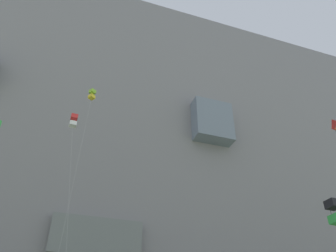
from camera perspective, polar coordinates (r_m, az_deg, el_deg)
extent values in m
cube|color=gray|center=(82.81, -11.59, -5.56)|extent=(180.00, 30.70, 83.68)
cube|color=slate|center=(60.50, -11.75, -17.61)|extent=(14.43, 4.22, 6.03)
cube|color=slate|center=(76.85, 7.14, 0.60)|extent=(8.62, 3.98, 9.69)
cube|color=red|center=(50.46, 25.43, 0.15)|extent=(0.53, 1.55, 1.52)
cylinder|color=black|center=(50.46, 25.43, 0.15)|extent=(0.54, 0.06, 1.21)
cube|color=yellow|center=(50.14, 25.57, -0.39)|extent=(0.06, 0.19, 0.09)
cube|color=black|center=(49.99, 25.69, -0.71)|extent=(0.04, 0.19, 0.09)
cube|color=black|center=(36.39, 25.24, -11.46)|extent=(1.16, 1.16, 0.77)
cylinder|color=black|center=(35.82, 24.92, -12.45)|extent=(0.04, 0.04, 2.08)
cube|color=#8CCC33|center=(51.23, -12.19, 5.46)|extent=(1.03, 1.03, 0.52)
cube|color=yellow|center=(50.63, -12.32, 4.63)|extent=(1.03, 1.03, 0.52)
cylinder|color=black|center=(50.94, -11.89, 4.98)|extent=(0.03, 0.03, 1.40)
cylinder|color=black|center=(50.91, -12.63, 5.12)|extent=(0.03, 0.03, 1.40)
cylinder|color=silver|center=(41.38, -16.01, -12.97)|extent=(1.35, 1.74, 33.47)
cube|color=red|center=(48.82, -15.00, 1.39)|extent=(0.93, 0.93, 0.62)
cube|color=white|center=(48.18, -15.20, 0.28)|extent=(0.93, 0.93, 0.62)
cylinder|color=black|center=(48.50, -14.64, 0.75)|extent=(0.03, 0.03, 1.68)
cylinder|color=black|center=(48.50, -15.57, 0.93)|extent=(0.03, 0.03, 1.68)
cylinder|color=silver|center=(39.47, -16.05, -15.68)|extent=(2.77, 5.11, 28.66)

